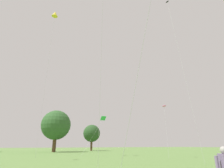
% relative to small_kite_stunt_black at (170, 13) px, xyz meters
% --- Properties ---
extents(small_kite_stunt_black, '(1.33, 3.77, 22.00)m').
position_rel_small_kite_stunt_black_xyz_m(small_kite_stunt_black, '(0.00, 0.00, 0.00)').
color(small_kite_stunt_black, black).
rests_on(small_kite_stunt_black, ground).
extents(small_kite_diamond_red, '(2.15, 2.35, 7.65)m').
position_rel_small_kite_stunt_black_xyz_m(small_kite_diamond_red, '(2.74, 5.81, -12.10)').
color(small_kite_diamond_red, pink).
rests_on(small_kite_diamond_red, ground).
extents(small_kite_bird_shape, '(4.83, 2.10, 6.54)m').
position_rel_small_kite_stunt_black_xyz_m(small_kite_bird_shape, '(-3.92, 14.15, -13.52)').
color(small_kite_bird_shape, green).
rests_on(small_kite_bird_shape, ground).
extents(small_kite_triangle_green, '(1.37, 2.36, 25.96)m').
position_rel_small_kite_stunt_black_xyz_m(small_kite_triangle_green, '(-13.61, 15.44, 5.85)').
color(small_kite_triangle_green, yellow).
rests_on(small_kite_triangle_green, ground).
extents(tree_oak_right, '(7.78, 7.78, 10.80)m').
position_rel_small_kite_stunt_black_xyz_m(tree_oak_right, '(-7.61, 36.81, -12.66)').
color(tree_oak_right, '#513823').
rests_on(tree_oak_right, ground).
extents(tree_oak_left, '(5.47, 5.47, 8.14)m').
position_rel_small_kite_stunt_black_xyz_m(tree_oak_left, '(5.26, 43.47, -14.16)').
color(tree_oak_left, '#513823').
rests_on(tree_oak_left, ground).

